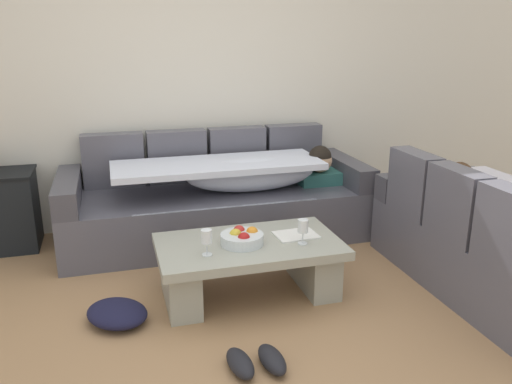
{
  "coord_description": "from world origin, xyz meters",
  "views": [
    {
      "loc": [
        -0.69,
        -2.51,
        1.69
      ],
      "look_at": [
        0.33,
        1.07,
        0.55
      ],
      "focal_mm": 36.39,
      "sensor_mm": 36.0,
      "label": 1
    }
  ],
  "objects": [
    {
      "name": "ground_plane",
      "position": [
        0.0,
        0.0,
        0.0
      ],
      "size": [
        14.0,
        14.0,
        0.0
      ],
      "primitive_type": "plane",
      "color": "#A57B53"
    },
    {
      "name": "back_wall",
      "position": [
        0.0,
        2.15,
        1.35
      ],
      "size": [
        9.0,
        0.1,
        2.7
      ],
      "primitive_type": "cube",
      "color": "silver",
      "rests_on": "ground_plane"
    },
    {
      "name": "couch_along_wall",
      "position": [
        0.18,
        1.63,
        0.33
      ],
      "size": [
        2.54,
        0.92,
        0.88
      ],
      "color": "#53525D",
      "rests_on": "ground_plane"
    },
    {
      "name": "couch_near_window",
      "position": [
        1.76,
        0.16,
        0.33
      ],
      "size": [
        0.92,
        1.83,
        0.88
      ],
      "rotation": [
        0.0,
        0.0,
        1.57
      ],
      "color": "#53525D",
      "rests_on": "ground_plane"
    },
    {
      "name": "coffee_table",
      "position": [
        0.13,
        0.54,
        0.24
      ],
      "size": [
        1.2,
        0.68,
        0.38
      ],
      "color": "#9FA091",
      "rests_on": "ground_plane"
    },
    {
      "name": "fruit_bowl",
      "position": [
        0.08,
        0.52,
        0.42
      ],
      "size": [
        0.28,
        0.28,
        0.1
      ],
      "color": "silver",
      "rests_on": "coffee_table"
    },
    {
      "name": "wine_glass_near_left",
      "position": [
        -0.17,
        0.41,
        0.5
      ],
      "size": [
        0.07,
        0.07,
        0.17
      ],
      "color": "silver",
      "rests_on": "coffee_table"
    },
    {
      "name": "wine_glass_near_right",
      "position": [
        0.46,
        0.41,
        0.5
      ],
      "size": [
        0.07,
        0.07,
        0.17
      ],
      "color": "silver",
      "rests_on": "coffee_table"
    },
    {
      "name": "open_magazine",
      "position": [
        0.47,
        0.56,
        0.39
      ],
      "size": [
        0.29,
        0.22,
        0.01
      ],
      "primitive_type": "cube",
      "rotation": [
        0.0,
        0.0,
        0.05
      ],
      "color": "white",
      "rests_on": "coffee_table"
    },
    {
      "name": "pair_of_shoes",
      "position": [
        -0.05,
        -0.26,
        0.04
      ],
      "size": [
        0.32,
        0.3,
        0.09
      ],
      "color": "black",
      "rests_on": "ground_plane"
    },
    {
      "name": "crumpled_garment",
      "position": [
        -0.73,
        0.41,
        0.06
      ],
      "size": [
        0.51,
        0.51,
        0.12
      ],
      "primitive_type": "ellipsoid",
      "rotation": [
        0.0,
        0.0,
        2.3
      ],
      "color": "#191933",
      "rests_on": "ground_plane"
    }
  ]
}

